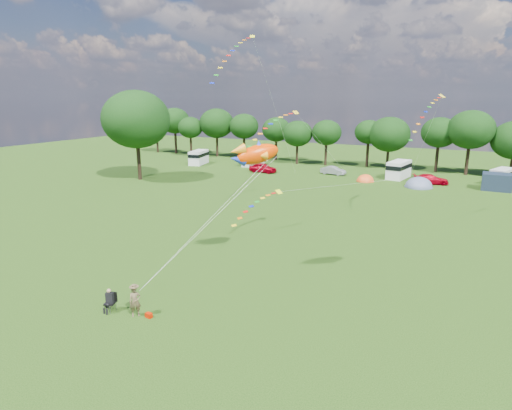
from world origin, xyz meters
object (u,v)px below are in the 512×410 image
at_px(campervan_c, 399,169).
at_px(kite_flyer, 135,302).
at_px(campervan_a, 199,157).
at_px(car_b, 333,171).
at_px(big_tree, 136,119).
at_px(campervan_d, 502,176).
at_px(camp_chair, 110,298).
at_px(fish_kite, 254,154).
at_px(tent_orange, 365,181).
at_px(car_c, 431,179).
at_px(tent_greyblue, 419,187).
at_px(car_a, 263,168).
at_px(campervan_b, 253,158).

height_order(campervan_c, kite_flyer, campervan_c).
bearing_deg(campervan_c, campervan_a, 103.02).
xyz_separation_m(car_b, campervan_c, (9.93, 1.62, 0.76)).
xyz_separation_m(big_tree, campervan_a, (-0.67, 16.78, -7.66)).
xyz_separation_m(big_tree, campervan_d, (49.05, 20.66, -7.78)).
distance_m(campervan_c, camp_chair, 52.28).
bearing_deg(fish_kite, tent_orange, 46.79).
distance_m(big_tree, car_c, 43.91).
relative_size(campervan_d, tent_greyblue, 1.21).
bearing_deg(car_c, campervan_c, 43.92).
distance_m(campervan_c, kite_flyer, 51.83).
distance_m(car_b, kite_flyer, 49.91).
height_order(car_a, campervan_b, campervan_b).
distance_m(car_b, campervan_c, 10.09).
height_order(campervan_d, kite_flyer, campervan_d).
height_order(car_b, tent_greyblue, tent_greyblue).
relative_size(car_a, campervan_c, 0.83).
relative_size(car_a, kite_flyer, 2.61).
relative_size(campervan_c, tent_orange, 1.99).
height_order(campervan_c, fish_kite, fish_kite).
height_order(campervan_c, camp_chair, campervan_c).
relative_size(big_tree, camp_chair, 9.21).
xyz_separation_m(big_tree, car_c, (39.92, 16.29, -8.31)).
distance_m(car_b, campervan_a, 25.74).
distance_m(car_a, tent_orange, 17.06).
xyz_separation_m(car_b, car_c, (14.86, -1.11, 0.04)).
bearing_deg(campervan_c, tent_orange, 150.59).
xyz_separation_m(car_a, kite_flyer, (14.49, -46.50, 0.12)).
xyz_separation_m(campervan_a, campervan_b, (9.89, 3.03, 0.04)).
distance_m(car_c, camp_chair, 50.64).
distance_m(car_c, campervan_d, 10.14).
xyz_separation_m(campervan_d, camp_chair, (-22.31, -53.26, -0.37)).
relative_size(big_tree, campervan_a, 2.41).
xyz_separation_m(big_tree, fish_kite, (31.67, -23.59, -0.46)).
bearing_deg(campervan_d, campervan_c, 118.30).
relative_size(camp_chair, fish_kite, 0.44).
height_order(campervan_d, tent_greyblue, campervan_d).
bearing_deg(tent_orange, car_c, 13.82).
distance_m(big_tree, campervan_c, 40.54).
height_order(tent_greyblue, kite_flyer, kite_flyer).
xyz_separation_m(car_a, car_b, (11.07, 3.30, -0.12)).
relative_size(car_c, camp_chair, 3.25).
height_order(big_tree, tent_orange, big_tree).
xyz_separation_m(car_c, tent_greyblue, (-1.25, -3.01, -0.68)).
bearing_deg(tent_greyblue, kite_flyer, -102.58).
height_order(car_c, tent_greyblue, tent_greyblue).
height_order(car_a, camp_chair, car_a).
bearing_deg(campervan_a, tent_greyblue, -108.00).
bearing_deg(big_tree, car_c, 22.20).
distance_m(big_tree, campervan_d, 53.79).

